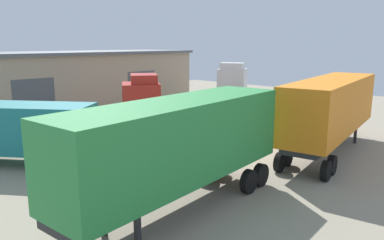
{
  "coord_description": "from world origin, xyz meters",
  "views": [
    {
      "loc": [
        -17.22,
        -13.17,
        6.15
      ],
      "look_at": [
        -1.04,
        1.87,
        1.6
      ],
      "focal_mm": 35.0,
      "sensor_mm": 36.0,
      "label": 1
    }
  ],
  "objects_px": {
    "tractor_unit_red": "(148,107)",
    "container_trailer_white": "(331,107)",
    "box_truck_grey": "(15,130)",
    "tractor_unit_white": "(231,88)",
    "container_trailer_green": "(179,143)",
    "traffic_cone": "(116,160)",
    "gravel_pile": "(286,114)"
  },
  "relations": [
    {
      "from": "tractor_unit_red",
      "to": "container_trailer_white",
      "type": "bearing_deg",
      "value": 149.34
    },
    {
      "from": "tractor_unit_red",
      "to": "box_truck_grey",
      "type": "xyz_separation_m",
      "value": [
        -8.48,
        0.54,
        -0.16
      ]
    },
    {
      "from": "tractor_unit_white",
      "to": "container_trailer_green",
      "type": "height_order",
      "value": "tractor_unit_white"
    },
    {
      "from": "container_trailer_white",
      "to": "tractor_unit_red",
      "type": "bearing_deg",
      "value": 103.83
    },
    {
      "from": "container_trailer_green",
      "to": "container_trailer_white",
      "type": "relative_size",
      "value": 0.93
    },
    {
      "from": "box_truck_grey",
      "to": "tractor_unit_white",
      "type": "bearing_deg",
      "value": -120.59
    },
    {
      "from": "tractor_unit_red",
      "to": "box_truck_grey",
      "type": "relative_size",
      "value": 0.81
    },
    {
      "from": "box_truck_grey",
      "to": "traffic_cone",
      "type": "relative_size",
      "value": 14.63
    },
    {
      "from": "tractor_unit_white",
      "to": "container_trailer_white",
      "type": "height_order",
      "value": "tractor_unit_white"
    },
    {
      "from": "tractor_unit_white",
      "to": "traffic_cone",
      "type": "distance_m",
      "value": 18.41
    },
    {
      "from": "box_truck_grey",
      "to": "gravel_pile",
      "type": "distance_m",
      "value": 20.13
    },
    {
      "from": "tractor_unit_white",
      "to": "gravel_pile",
      "type": "relative_size",
      "value": 1.98
    },
    {
      "from": "tractor_unit_white",
      "to": "box_truck_grey",
      "type": "relative_size",
      "value": 0.8
    },
    {
      "from": "tractor_unit_red",
      "to": "box_truck_grey",
      "type": "bearing_deg",
      "value": 33.44
    },
    {
      "from": "container_trailer_green",
      "to": "gravel_pile",
      "type": "distance_m",
      "value": 18.8
    },
    {
      "from": "container_trailer_green",
      "to": "tractor_unit_red",
      "type": "distance_m",
      "value": 11.79
    },
    {
      "from": "gravel_pile",
      "to": "container_trailer_green",
      "type": "bearing_deg",
      "value": -162.8
    },
    {
      "from": "tractor_unit_white",
      "to": "tractor_unit_red",
      "type": "bearing_deg",
      "value": 163.83
    },
    {
      "from": "container_trailer_green",
      "to": "traffic_cone",
      "type": "xyz_separation_m",
      "value": [
        1.58,
        6.19,
        -2.39
      ]
    },
    {
      "from": "tractor_unit_white",
      "to": "container_trailer_green",
      "type": "relative_size",
      "value": 0.64
    },
    {
      "from": "container_trailer_green",
      "to": "tractor_unit_red",
      "type": "height_order",
      "value": "container_trailer_green"
    },
    {
      "from": "container_trailer_white",
      "to": "gravel_pile",
      "type": "relative_size",
      "value": 3.36
    },
    {
      "from": "traffic_cone",
      "to": "tractor_unit_white",
      "type": "bearing_deg",
      "value": 18.34
    },
    {
      "from": "container_trailer_green",
      "to": "traffic_cone",
      "type": "distance_m",
      "value": 6.82
    },
    {
      "from": "container_trailer_green",
      "to": "container_trailer_white",
      "type": "height_order",
      "value": "container_trailer_white"
    },
    {
      "from": "container_trailer_white",
      "to": "traffic_cone",
      "type": "relative_size",
      "value": 19.93
    },
    {
      "from": "container_trailer_white",
      "to": "traffic_cone",
      "type": "height_order",
      "value": "container_trailer_white"
    },
    {
      "from": "container_trailer_white",
      "to": "tractor_unit_red",
      "type": "xyz_separation_m",
      "value": [
        -4.29,
        10.51,
        -0.7
      ]
    },
    {
      "from": "tractor_unit_red",
      "to": "gravel_pile",
      "type": "height_order",
      "value": "tractor_unit_red"
    },
    {
      "from": "tractor_unit_white",
      "to": "box_truck_grey",
      "type": "distance_m",
      "value": 20.75
    },
    {
      "from": "gravel_pile",
      "to": "container_trailer_white",
      "type": "bearing_deg",
      "value": -136.62
    },
    {
      "from": "container_trailer_white",
      "to": "traffic_cone",
      "type": "xyz_separation_m",
      "value": [
        -9.49,
        7.07,
        -2.41
      ]
    }
  ]
}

